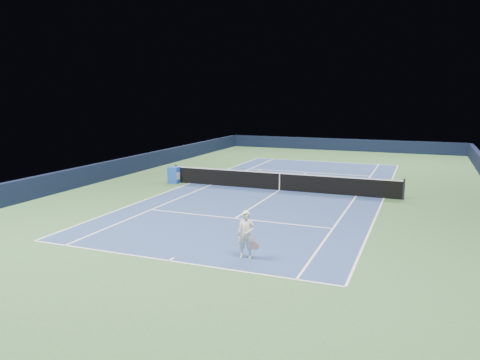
% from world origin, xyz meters
% --- Properties ---
extents(ground, '(40.00, 40.00, 0.00)m').
position_xyz_m(ground, '(0.00, 0.00, 0.00)').
color(ground, '#365E33').
rests_on(ground, ground).
extents(wall_far, '(22.00, 0.35, 1.10)m').
position_xyz_m(wall_far, '(0.00, 19.82, 0.55)').
color(wall_far, black).
rests_on(wall_far, ground).
extents(wall_left, '(0.35, 40.00, 1.10)m').
position_xyz_m(wall_left, '(-10.82, 0.00, 0.55)').
color(wall_left, black).
rests_on(wall_left, ground).
extents(court_surface, '(10.97, 23.77, 0.01)m').
position_xyz_m(court_surface, '(0.00, 0.00, 0.00)').
color(court_surface, navy).
rests_on(court_surface, ground).
extents(baseline_far, '(10.97, 0.08, 0.00)m').
position_xyz_m(baseline_far, '(0.00, 11.88, 0.01)').
color(baseline_far, white).
rests_on(baseline_far, ground).
extents(baseline_near, '(10.97, 0.08, 0.00)m').
position_xyz_m(baseline_near, '(0.00, -11.88, 0.01)').
color(baseline_near, white).
rests_on(baseline_near, ground).
extents(sideline_doubles_right, '(0.08, 23.77, 0.00)m').
position_xyz_m(sideline_doubles_right, '(5.49, 0.00, 0.01)').
color(sideline_doubles_right, white).
rests_on(sideline_doubles_right, ground).
extents(sideline_doubles_left, '(0.08, 23.77, 0.00)m').
position_xyz_m(sideline_doubles_left, '(-5.49, 0.00, 0.01)').
color(sideline_doubles_left, white).
rests_on(sideline_doubles_left, ground).
extents(sideline_singles_right, '(0.08, 23.77, 0.00)m').
position_xyz_m(sideline_singles_right, '(4.12, 0.00, 0.01)').
color(sideline_singles_right, white).
rests_on(sideline_singles_right, ground).
extents(sideline_singles_left, '(0.08, 23.77, 0.00)m').
position_xyz_m(sideline_singles_left, '(-4.12, 0.00, 0.01)').
color(sideline_singles_left, white).
rests_on(sideline_singles_left, ground).
extents(service_line_far, '(8.23, 0.08, 0.00)m').
position_xyz_m(service_line_far, '(0.00, 6.40, 0.01)').
color(service_line_far, white).
rests_on(service_line_far, ground).
extents(service_line_near, '(8.23, 0.08, 0.00)m').
position_xyz_m(service_line_near, '(0.00, -6.40, 0.01)').
color(service_line_near, white).
rests_on(service_line_near, ground).
extents(center_service_line, '(0.08, 12.80, 0.00)m').
position_xyz_m(center_service_line, '(0.00, 0.00, 0.01)').
color(center_service_line, white).
rests_on(center_service_line, ground).
extents(center_mark_far, '(0.08, 0.30, 0.00)m').
position_xyz_m(center_mark_far, '(0.00, 11.73, 0.01)').
color(center_mark_far, white).
rests_on(center_mark_far, ground).
extents(center_mark_near, '(0.08, 0.30, 0.00)m').
position_xyz_m(center_mark_near, '(0.00, -11.73, 0.01)').
color(center_mark_near, white).
rests_on(center_mark_near, ground).
extents(tennis_net, '(12.90, 0.10, 1.07)m').
position_xyz_m(tennis_net, '(0.00, 0.00, 0.50)').
color(tennis_net, black).
rests_on(tennis_net, ground).
extents(sponsor_cube, '(0.62, 0.57, 0.96)m').
position_xyz_m(sponsor_cube, '(-6.40, -0.29, 0.48)').
color(sponsor_cube, blue).
rests_on(sponsor_cube, ground).
extents(tennis_player, '(0.77, 1.27, 2.70)m').
position_xyz_m(tennis_player, '(2.16, -10.73, 0.77)').
color(tennis_player, white).
rests_on(tennis_player, ground).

